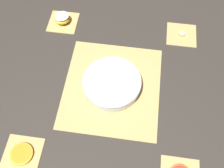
{
  "coord_description": "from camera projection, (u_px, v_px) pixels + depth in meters",
  "views": [
    {
      "loc": [
        -0.53,
        -0.07,
        0.97
      ],
      "look_at": [
        0.0,
        0.0,
        0.03
      ],
      "focal_mm": 42.0,
      "sensor_mm": 36.0,
      "label": 1
    }
  ],
  "objects": [
    {
      "name": "bamboo_mat_center",
      "position": [
        112.0,
        87.0,
        1.11
      ],
      "size": [
        0.44,
        0.4,
        0.01
      ],
      "color": "tan",
      "rests_on": "ground_plane"
    },
    {
      "name": "fruit_salad_bowl",
      "position": [
        112.0,
        83.0,
        1.08
      ],
      "size": [
        0.24,
        0.24,
        0.06
      ],
      "color": "silver",
      "rests_on": "bamboo_mat_center"
    },
    {
      "name": "apple_half",
      "position": [
        62.0,
        19.0,
        1.27
      ],
      "size": [
        0.07,
        0.07,
        0.04
      ],
      "color": "gold",
      "rests_on": "coaster_mat_far_right"
    },
    {
      "name": "banana_coin_single",
      "position": [
        182.0,
        33.0,
        1.24
      ],
      "size": [
        0.03,
        0.03,
        0.01
      ],
      "color": "#F4EABC",
      "rests_on": "coaster_mat_near_right"
    },
    {
      "name": "coaster_mat_near_right",
      "position": [
        181.0,
        35.0,
        1.25
      ],
      "size": [
        0.14,
        0.14,
        0.01
      ],
      "color": "tan",
      "rests_on": "ground_plane"
    },
    {
      "name": "coaster_mat_far_right",
      "position": [
        63.0,
        22.0,
        1.29
      ],
      "size": [
        0.14,
        0.14,
        0.01
      ],
      "color": "tan",
      "rests_on": "ground_plane"
    },
    {
      "name": "orange_slice_whole",
      "position": [
        21.0,
        154.0,
        0.96
      ],
      "size": [
        0.09,
        0.09,
        0.01
      ],
      "color": "orange",
      "rests_on": "coaster_mat_far_left"
    },
    {
      "name": "coaster_mat_far_left",
      "position": [
        22.0,
        154.0,
        0.97
      ],
      "size": [
        0.14,
        0.14,
        0.01
      ],
      "color": "tan",
      "rests_on": "ground_plane"
    },
    {
      "name": "ground_plane",
      "position": [
        112.0,
        87.0,
        1.11
      ],
      "size": [
        6.0,
        6.0,
        0.0
      ],
      "primitive_type": "plane",
      "color": "#2D2823"
    }
  ]
}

